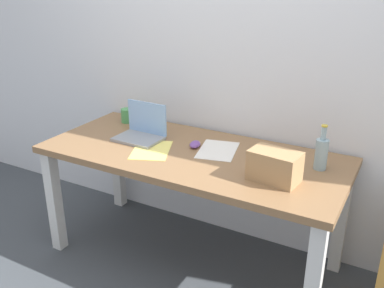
{
  "coord_description": "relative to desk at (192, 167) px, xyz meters",
  "views": [
    {
      "loc": [
        1.1,
        -1.99,
        1.7
      ],
      "look_at": [
        0.0,
        0.0,
        0.78
      ],
      "focal_mm": 40.1,
      "sensor_mm": 36.0,
      "label": 1
    }
  ],
  "objects": [
    {
      "name": "computer_mouse",
      "position": [
        -0.02,
        0.08,
        0.11
      ],
      "size": [
        0.08,
        0.11,
        0.03
      ],
      "primitive_type": "ellipsoid",
      "rotation": [
        0.0,
        0.0,
        0.25
      ],
      "color": "#724799",
      "rests_on": "desk"
    },
    {
      "name": "coffee_mug",
      "position": [
        -0.65,
        0.25,
        0.14
      ],
      "size": [
        0.08,
        0.08,
        0.09
      ],
      "primitive_type": "cylinder",
      "color": "#4C9E56",
      "rests_on": "desk"
    },
    {
      "name": "desk",
      "position": [
        0.0,
        0.0,
        0.0
      ],
      "size": [
        1.76,
        0.77,
        0.73
      ],
      "color": "olive",
      "rests_on": "ground"
    },
    {
      "name": "ground_plane",
      "position": [
        0.0,
        0.0,
        -0.64
      ],
      "size": [
        8.0,
        8.0,
        0.0
      ],
      "primitive_type": "plane",
      "color": "#42474C"
    },
    {
      "name": "beer_bottle",
      "position": [
        0.7,
        0.13,
        0.19
      ],
      "size": [
        0.07,
        0.07,
        0.24
      ],
      "color": "#99B7C1",
      "rests_on": "desk"
    },
    {
      "name": "laptop_left",
      "position": [
        -0.38,
        0.04,
        0.14
      ],
      "size": [
        0.29,
        0.21,
        0.22
      ],
      "color": "gray",
      "rests_on": "desk"
    },
    {
      "name": "cardboard_box",
      "position": [
        0.53,
        -0.12,
        0.17
      ],
      "size": [
        0.26,
        0.18,
        0.15
      ],
      "primitive_type": "cube",
      "rotation": [
        0.0,
        0.0,
        -0.12
      ],
      "color": "tan",
      "rests_on": "desk"
    },
    {
      "name": "paper_yellow_folder",
      "position": [
        -0.22,
        -0.09,
        0.09
      ],
      "size": [
        0.31,
        0.35,
        0.0
      ],
      "primitive_type": "cube",
      "rotation": [
        0.0,
        0.0,
        0.39
      ],
      "color": "#F4E06B",
      "rests_on": "desk"
    },
    {
      "name": "paper_sheet_near_back",
      "position": [
        0.12,
        0.09,
        0.09
      ],
      "size": [
        0.27,
        0.34,
        0.0
      ],
      "primitive_type": "cube",
      "rotation": [
        0.0,
        0.0,
        0.23
      ],
      "color": "white",
      "rests_on": "desk"
    },
    {
      "name": "back_wall",
      "position": [
        0.0,
        0.44,
        0.66
      ],
      "size": [
        5.2,
        0.08,
        2.6
      ],
      "primitive_type": "cube",
      "color": "white",
      "rests_on": "ground"
    }
  ]
}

